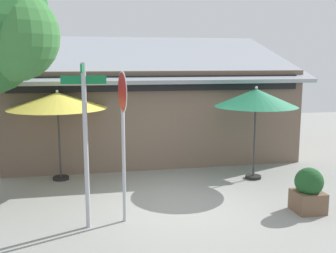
# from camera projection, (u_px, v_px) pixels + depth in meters

# --- Properties ---
(ground_plane) EXTENTS (28.00, 28.00, 0.10)m
(ground_plane) POSITION_uv_depth(u_px,v_px,m) (176.00, 205.00, 9.36)
(ground_plane) COLOR gray
(cafe_building) EXTENTS (9.62, 5.32, 4.18)m
(cafe_building) POSITION_uv_depth(u_px,v_px,m) (148.00, 109.00, 14.20)
(cafe_building) COLOR #705B4C
(cafe_building) RESTS_ON ground
(street_sign_post) EXTENTS (0.84, 0.90, 3.23)m
(street_sign_post) POSITION_uv_depth(u_px,v_px,m) (85.00, 130.00, 7.68)
(street_sign_post) COLOR #A8AAB2
(street_sign_post) RESTS_ON ground
(stop_sign) EXTENTS (0.11, 0.81, 3.07)m
(stop_sign) POSITION_uv_depth(u_px,v_px,m) (123.00, 117.00, 7.94)
(stop_sign) COLOR #A8AAB2
(stop_sign) RESTS_ON ground
(patio_umbrella_mustard_left) EXTENTS (2.66, 2.66, 2.49)m
(patio_umbrella_mustard_left) POSITION_uv_depth(u_px,v_px,m) (57.00, 101.00, 10.81)
(patio_umbrella_mustard_left) COLOR black
(patio_umbrella_mustard_left) RESTS_ON ground
(patio_umbrella_forest_green_center) EXTENTS (2.26, 2.26, 2.58)m
(patio_umbrella_forest_green_center) POSITION_uv_depth(u_px,v_px,m) (256.00, 98.00, 10.91)
(patio_umbrella_forest_green_center) COLOR black
(patio_umbrella_forest_green_center) RESTS_ON ground
(sidewalk_planter) EXTENTS (0.62, 0.62, 0.98)m
(sidewalk_planter) POSITION_uv_depth(u_px,v_px,m) (309.00, 190.00, 8.73)
(sidewalk_planter) COLOR brown
(sidewalk_planter) RESTS_ON ground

